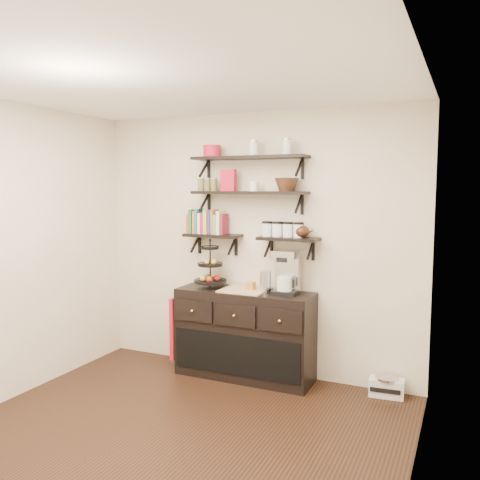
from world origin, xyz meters
name	(u,v)px	position (x,y,z in m)	size (l,w,h in m)	color
floor	(164,445)	(0.00, 0.00, 0.00)	(3.50, 3.50, 0.00)	black
ceiling	(158,79)	(0.00, 0.00, 2.70)	(3.50, 3.50, 0.02)	white
back_wall	(254,244)	(0.00, 1.75, 1.35)	(3.50, 0.02, 2.70)	silver
right_wall	(413,289)	(1.75, 0.00, 1.35)	(0.02, 3.50, 2.70)	silver
shelf_top	(249,158)	(0.00, 1.62, 2.23)	(1.20, 0.27, 0.23)	black
shelf_mid	(249,193)	(0.00, 1.62, 1.88)	(1.20, 0.27, 0.23)	black
shelf_low_left	(213,236)	(-0.42, 1.63, 1.43)	(0.60, 0.25, 0.23)	black
shelf_low_right	(289,239)	(0.42, 1.63, 1.43)	(0.60, 0.25, 0.23)	black
cookbooks	(208,223)	(-0.47, 1.63, 1.57)	(0.43, 0.15, 0.26)	red
glass_canisters	(283,230)	(0.36, 1.63, 1.51)	(0.43, 0.10, 0.13)	silver
sideboard	(245,334)	(0.00, 1.51, 0.45)	(1.40, 0.50, 0.92)	black
fruit_stand	(211,271)	(-0.39, 1.52, 1.07)	(0.33, 0.33, 0.49)	black
candle	(251,286)	(0.06, 1.51, 0.96)	(0.08, 0.08, 0.08)	#A26825
coffee_maker	(286,273)	(0.43, 1.54, 1.11)	(0.24, 0.23, 0.43)	black
thermal_carafe	(266,282)	(0.23, 1.49, 1.01)	(0.11, 0.11, 0.22)	silver
apron	(178,327)	(-0.73, 1.41, 0.47)	(0.04, 0.28, 0.65)	maroon
radio	(386,387)	(1.40, 1.61, 0.09)	(0.32, 0.22, 0.19)	silver
recipe_box	(228,180)	(-0.23, 1.61, 2.01)	(0.16, 0.06, 0.22)	#B8152F
walnut_bowl	(287,185)	(0.40, 1.61, 1.96)	(0.24, 0.24, 0.13)	black
ramekins	(254,186)	(0.05, 1.61, 1.95)	(0.09, 0.09, 0.10)	white
teapot	(302,230)	(0.56, 1.63, 1.52)	(0.19, 0.14, 0.14)	#32190F
red_pot	(212,151)	(-0.42, 1.61, 2.31)	(0.18, 0.18, 0.12)	#B8152F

